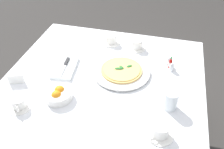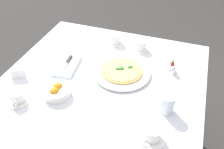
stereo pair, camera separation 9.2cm
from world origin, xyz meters
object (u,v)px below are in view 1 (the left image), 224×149
object	(u,v)px
water_glass_center_back	(171,101)
salt_shaker	(171,67)
citrus_bowl	(58,94)
pizza_plate	(121,71)
dinner_knife	(64,66)
coffee_cup_near_right	(19,103)
hot_sauce_bottle	(170,63)
pizza	(122,70)
coffee_cup_far_right	(160,131)
menu_card	(16,80)
napkin_folded	(65,68)
coffee_cup_far_left	(137,44)
pepper_shaker	(169,62)
coffee_cup_back_corner	(111,39)

from	to	relation	value
water_glass_center_back	salt_shaker	world-z (taller)	water_glass_center_back
citrus_bowl	salt_shaker	size ratio (longest dim) A/B	2.67
pizza_plate	dinner_knife	size ratio (longest dim) A/B	1.78
coffee_cup_near_right	water_glass_center_back	world-z (taller)	water_glass_center_back
pizza_plate	hot_sauce_bottle	world-z (taller)	hot_sauce_bottle
dinner_knife	pizza	bearing A→B (deg)	92.67
coffee_cup_near_right	citrus_bowl	world-z (taller)	citrus_bowl
coffee_cup_far_right	hot_sauce_bottle	xyz separation A→B (m)	(-0.53, 0.01, 0.00)
pizza	dinner_knife	distance (m)	0.35
dinner_knife	pizza_plate	bearing A→B (deg)	92.64
water_glass_center_back	menu_card	bearing A→B (deg)	-87.99
pizza_plate	coffee_cup_far_right	world-z (taller)	coffee_cup_far_right
hot_sauce_bottle	salt_shaker	xyz separation A→B (m)	(0.03, 0.01, -0.01)
napkin_folded	hot_sauce_bottle	xyz separation A→B (m)	(-0.17, 0.63, 0.02)
coffee_cup_far_left	menu_card	world-z (taller)	coffee_cup_far_left
pizza	citrus_bowl	bearing A→B (deg)	-44.08
coffee_cup_far_left	dinner_knife	size ratio (longest dim) A/B	0.66
citrus_bowl	pepper_shaker	xyz separation A→B (m)	(-0.45, 0.56, -0.00)
pizza_plate	coffee_cup_back_corner	bearing A→B (deg)	-155.08
coffee_cup_far_left	salt_shaker	bearing A→B (deg)	51.94
water_glass_center_back	menu_card	xyz separation A→B (m)	(0.03, -0.87, -0.02)
dinner_knife	hot_sauce_bottle	xyz separation A→B (m)	(-0.18, 0.63, 0.01)
coffee_cup_back_corner	pepper_shaker	world-z (taller)	coffee_cup_back_corner
pizza	menu_card	world-z (taller)	menu_card
coffee_cup_far_left	hot_sauce_bottle	bearing A→B (deg)	55.06
coffee_cup_far_left	pepper_shaker	distance (m)	0.27
dinner_knife	citrus_bowl	size ratio (longest dim) A/B	1.31
napkin_folded	pepper_shaker	size ratio (longest dim) A/B	4.17
coffee_cup_far_right	napkin_folded	xyz separation A→B (m)	(-0.35, -0.62, -0.02)
coffee_cup_far_right	coffee_cup_back_corner	size ratio (longest dim) A/B	1.00
pizza_plate	menu_card	bearing A→B (deg)	-66.72
coffee_cup_near_right	hot_sauce_bottle	world-z (taller)	hot_sauce_bottle
pizza_plate	coffee_cup_far_right	size ratio (longest dim) A/B	2.68
coffee_cup_near_right	citrus_bowl	xyz separation A→B (m)	(-0.11, 0.17, -0.00)
coffee_cup_near_right	menu_card	distance (m)	0.19
pizza_plate	pizza	xyz separation A→B (m)	(-0.00, 0.00, 0.01)
citrus_bowl	coffee_cup_back_corner	bearing A→B (deg)	167.26
coffee_cup_near_right	water_glass_center_back	distance (m)	0.78
coffee_cup_back_corner	napkin_folded	size ratio (longest dim) A/B	0.55
salt_shaker	menu_card	bearing A→B (deg)	-68.40
coffee_cup_far_left	dinner_knife	xyz separation A→B (m)	(0.34, -0.39, -0.01)
coffee_cup_far_right	napkin_folded	world-z (taller)	coffee_cup_far_right
pizza_plate	pepper_shaker	world-z (taller)	pepper_shaker
coffee_cup_far_right	coffee_cup_back_corner	world-z (taller)	coffee_cup_back_corner
coffee_cup_far_left	dinner_knife	bearing A→B (deg)	-48.94
coffee_cup_back_corner	coffee_cup_near_right	world-z (taller)	coffee_cup_back_corner
coffee_cup_back_corner	menu_card	world-z (taller)	coffee_cup_back_corner
pizza_plate	dinner_knife	bearing A→B (deg)	-81.54
coffee_cup_far_right	citrus_bowl	distance (m)	0.57
coffee_cup_far_left	coffee_cup_near_right	xyz separation A→B (m)	(0.70, -0.50, -0.00)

